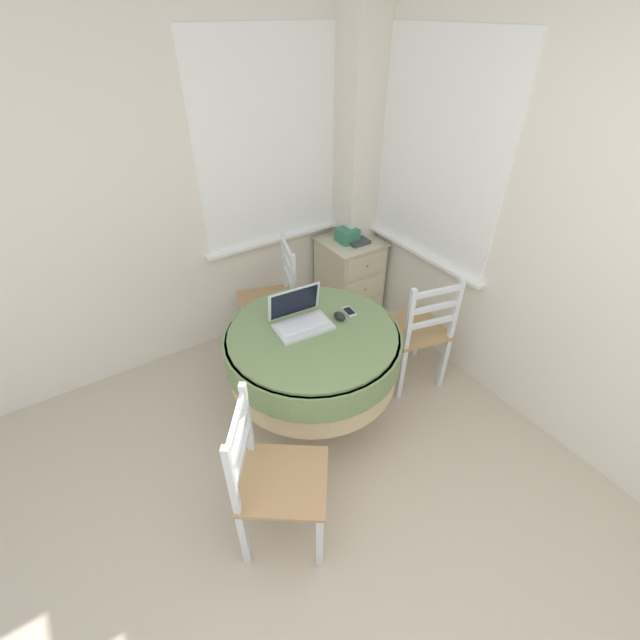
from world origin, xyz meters
TOP-DOWN VIEW (x-y plane):
  - corner_room_shell at (1.04, 1.64)m, footprint 4.14×4.48m
  - round_dining_table at (0.68, 1.46)m, footprint 1.06×1.06m
  - laptop at (0.65, 1.56)m, footprint 0.35×0.27m
  - computer_mouse at (0.88, 1.47)m, footprint 0.06×0.09m
  - cell_phone at (0.97, 1.50)m, footprint 0.07×0.11m
  - dining_chair_near_back_window at (0.81, 2.25)m, footprint 0.52×0.50m
  - dining_chair_near_right_window at (1.47, 1.36)m, footprint 0.48×0.50m
  - dining_chair_camera_near at (0.09, 0.89)m, footprint 0.57×0.56m
  - corner_cabinet at (1.62, 2.36)m, footprint 0.47×0.49m
  - storage_box at (1.59, 2.36)m, footprint 0.16×0.16m
  - book_on_cabinet at (1.65, 2.33)m, footprint 0.17×0.21m

SIDE VIEW (x-z plane):
  - corner_cabinet at x=1.62m, z-range 0.00..0.70m
  - dining_chair_near_back_window at x=0.81m, z-range -0.01..0.91m
  - dining_chair_near_right_window at x=1.47m, z-range -0.01..0.91m
  - dining_chair_camera_near at x=0.09m, z-range -0.01..0.91m
  - round_dining_table at x=0.68m, z-range 0.21..0.94m
  - book_on_cabinet at x=1.65m, z-range 0.70..0.72m
  - cell_phone at x=0.97m, z-range 0.73..0.74m
  - computer_mouse at x=0.88m, z-range 0.73..0.77m
  - storage_box at x=1.59m, z-range 0.70..0.81m
  - laptop at x=0.65m, z-range 0.67..0.89m
  - corner_room_shell at x=1.04m, z-range 0.00..2.55m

